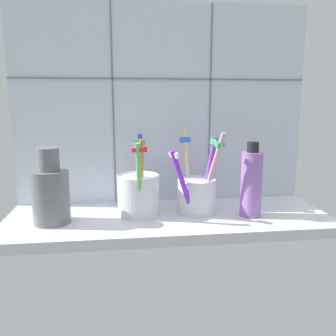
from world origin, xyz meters
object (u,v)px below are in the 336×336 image
Objects in this scene: toothbrush_cup_left at (139,193)px; soap_bottle at (251,183)px; toothbrush_cup_right at (197,192)px; ceramic_vase at (51,193)px.

toothbrush_cup_left reaches higher than soap_bottle.
toothbrush_cup_left is 1.05× the size of soap_bottle.
toothbrush_cup_right reaches higher than toothbrush_cup_left.
toothbrush_cup_right reaches higher than ceramic_vase.
toothbrush_cup_right is (11.82, -0.02, -0.27)cm from toothbrush_cup_left.
soap_bottle reaches higher than ceramic_vase.
soap_bottle is at bearing -9.50° from toothbrush_cup_left.
toothbrush_cup_right is 1.14× the size of soap_bottle.
toothbrush_cup_left is at bearing 170.50° from soap_bottle.
ceramic_vase is 0.96× the size of soap_bottle.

